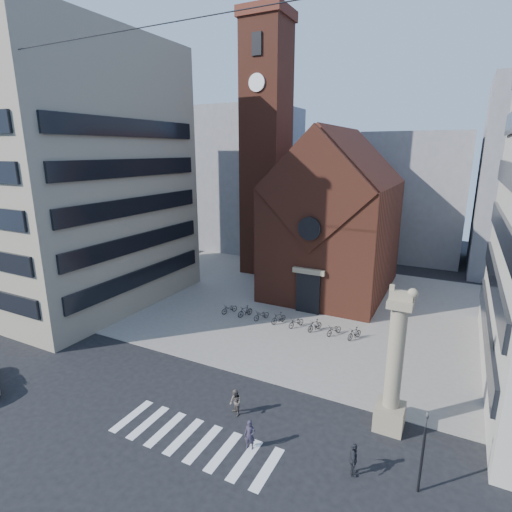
% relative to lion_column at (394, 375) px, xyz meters
% --- Properties ---
extents(ground, '(120.00, 120.00, 0.00)m').
position_rel_lion_column_xyz_m(ground, '(-10.01, -3.00, -3.46)').
color(ground, black).
rests_on(ground, ground).
extents(piazza, '(46.00, 30.00, 0.05)m').
position_rel_lion_column_xyz_m(piazza, '(-10.01, 16.00, -3.43)').
color(piazza, gray).
rests_on(piazza, ground).
extents(zebra_crossing, '(10.20, 3.20, 0.01)m').
position_rel_lion_column_xyz_m(zebra_crossing, '(-9.46, -6.00, -3.45)').
color(zebra_crossing, white).
rests_on(zebra_crossing, ground).
extents(church, '(12.00, 16.65, 18.00)m').
position_rel_lion_column_xyz_m(church, '(-10.01, 22.04, 4.53)').
color(church, '#5F2B1D').
rests_on(church, ground).
extents(campanile, '(5.50, 5.50, 31.20)m').
position_rel_lion_column_xyz_m(campanile, '(-20.01, 25.00, 12.28)').
color(campanile, '#5F2B1D').
rests_on(campanile, ground).
extents(building_left, '(18.00, 20.00, 26.00)m').
position_rel_lion_column_xyz_m(building_left, '(-34.01, 7.00, 9.54)').
color(building_left, gray).
rests_on(building_left, ground).
extents(bg_block_left, '(16.00, 14.00, 22.00)m').
position_rel_lion_column_xyz_m(bg_block_left, '(-30.01, 37.00, 7.54)').
color(bg_block_left, gray).
rests_on(bg_block_left, ground).
extents(bg_block_mid, '(14.00, 12.00, 18.00)m').
position_rel_lion_column_xyz_m(bg_block_mid, '(-4.01, 42.00, 5.54)').
color(bg_block_mid, gray).
rests_on(bg_block_mid, ground).
extents(lion_column, '(1.63, 1.60, 8.68)m').
position_rel_lion_column_xyz_m(lion_column, '(0.00, 0.00, 0.00)').
color(lion_column, gray).
rests_on(lion_column, ground).
extents(traffic_light, '(0.13, 0.16, 4.30)m').
position_rel_lion_column_xyz_m(traffic_light, '(1.99, -4.00, -1.17)').
color(traffic_light, black).
rests_on(traffic_light, ground).
extents(pedestrian_0, '(0.68, 0.53, 1.66)m').
position_rel_lion_column_xyz_m(pedestrian_0, '(-6.38, -5.11, -2.63)').
color(pedestrian_0, '#2D2737').
rests_on(pedestrian_0, ground).
extents(pedestrian_1, '(1.03, 0.98, 1.68)m').
position_rel_lion_column_xyz_m(pedestrian_1, '(-8.47, -3.03, -2.62)').
color(pedestrian_1, '#564D45').
rests_on(pedestrian_1, ground).
extents(pedestrian_2, '(0.73, 1.12, 1.77)m').
position_rel_lion_column_xyz_m(pedestrian_2, '(-1.01, -4.41, -2.57)').
color(pedestrian_2, '#24252B').
rests_on(pedestrian_2, ground).
extents(scooter_0, '(1.32, 1.89, 0.94)m').
position_rel_lion_column_xyz_m(scooter_0, '(-16.78, 10.19, -2.94)').
color(scooter_0, black).
rests_on(scooter_0, piazza).
extents(scooter_1, '(1.18, 1.78, 1.04)m').
position_rel_lion_column_xyz_m(scooter_1, '(-15.02, 10.19, -2.89)').
color(scooter_1, black).
rests_on(scooter_1, piazza).
extents(scooter_2, '(1.32, 1.89, 0.94)m').
position_rel_lion_column_xyz_m(scooter_2, '(-13.27, 10.19, -2.94)').
color(scooter_2, black).
rests_on(scooter_2, piazza).
extents(scooter_3, '(1.18, 1.78, 1.04)m').
position_rel_lion_column_xyz_m(scooter_3, '(-11.51, 10.19, -2.89)').
color(scooter_3, black).
rests_on(scooter_3, piazza).
extents(scooter_4, '(1.32, 1.89, 0.94)m').
position_rel_lion_column_xyz_m(scooter_4, '(-9.76, 10.19, -2.94)').
color(scooter_4, black).
rests_on(scooter_4, piazza).
extents(scooter_5, '(1.18, 1.78, 1.04)m').
position_rel_lion_column_xyz_m(scooter_5, '(-8.00, 10.19, -2.89)').
color(scooter_5, black).
rests_on(scooter_5, piazza).
extents(scooter_6, '(1.32, 1.89, 0.94)m').
position_rel_lion_column_xyz_m(scooter_6, '(-6.25, 10.19, -2.94)').
color(scooter_6, black).
rests_on(scooter_6, piazza).
extents(scooter_7, '(1.18, 1.78, 1.04)m').
position_rel_lion_column_xyz_m(scooter_7, '(-4.49, 10.19, -2.89)').
color(scooter_7, black).
rests_on(scooter_7, piazza).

